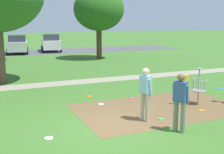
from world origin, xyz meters
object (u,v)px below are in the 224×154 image
object	(u,v)px
frisbee_scattered_a	(161,119)
tree_mid_center	(99,9)
player_throwing	(146,91)
frisbee_far_right	(202,110)
frisbee_near_basket	(101,104)
frisbee_by_tee	(220,89)
parked_car_center_left	(18,44)
player_foreground_watching	(180,99)
parked_car_center_right	(51,43)
disc_golf_basket	(197,85)
frisbee_scattered_b	(90,96)
frisbee_far_left	(132,98)
frisbee_mid_grass	(49,138)

from	to	relation	value
frisbee_scattered_a	tree_mid_center	bearing A→B (deg)	75.90
player_throwing	frisbee_far_right	distance (m)	2.58
frisbee_near_basket	frisbee_by_tee	distance (m)	6.15
frisbee_scattered_a	parked_car_center_left	world-z (taller)	parked_car_center_left
player_foreground_watching	parked_car_center_left	bearing A→B (deg)	94.21
player_throwing	parked_car_center_left	xyz separation A→B (m)	(-1.37, 22.91, -0.05)
player_throwing	parked_car_center_right	distance (m)	23.77
tree_mid_center	parked_car_center_left	distance (m)	9.93
tree_mid_center	parked_car_center_right	xyz separation A→B (m)	(-2.35, 8.13, -3.20)
disc_golf_basket	tree_mid_center	xyz separation A→B (m)	(1.70, 14.67, 3.36)
frisbee_scattered_b	tree_mid_center	xyz separation A→B (m)	(5.08, 11.93, 4.11)
frisbee_far_left	parked_car_center_left	world-z (taller)	parked_car_center_left
frisbee_scattered_b	tree_mid_center	size ratio (longest dim) A/B	0.04
player_foreground_watching	frisbee_far_right	xyz separation A→B (m)	(1.99, 1.37, -0.96)
player_foreground_watching	tree_mid_center	size ratio (longest dim) A/B	0.29
frisbee_far_right	frisbee_far_left	bearing A→B (deg)	120.29
frisbee_by_tee	frisbee_scattered_b	world-z (taller)	same
disc_golf_basket	frisbee_far_left	xyz separation A→B (m)	(-1.87, 1.79, -0.74)
disc_golf_basket	frisbee_scattered_a	bearing A→B (deg)	-156.43
frisbee_scattered_b	parked_car_center_left	distance (m)	19.33
frisbee_scattered_b	frisbee_near_basket	bearing A→B (deg)	-89.62
frisbee_far_right	player_foreground_watching	bearing A→B (deg)	-145.52
frisbee_mid_grass	frisbee_far_right	size ratio (longest dim) A/B	1.05
frisbee_far_right	parked_car_center_left	distance (m)	23.12
player_foreground_watching	frisbee_by_tee	xyz separation A→B (m)	(5.15, 3.79, -0.96)
player_foreground_watching	parked_car_center_right	size ratio (longest dim) A/B	0.39
frisbee_near_basket	frisbee_far_right	size ratio (longest dim) A/B	0.91
player_foreground_watching	frisbee_far_right	bearing A→B (deg)	34.48
frisbee_mid_grass	frisbee_scattered_b	distance (m)	4.61
player_foreground_watching	parked_car_center_left	distance (m)	24.22
frisbee_far_right	frisbee_by_tee	bearing A→B (deg)	37.47
frisbee_far_left	frisbee_scattered_a	distance (m)	2.78
disc_golf_basket	parked_car_center_left	distance (m)	22.42
disc_golf_basket	frisbee_scattered_a	world-z (taller)	disc_golf_basket
frisbee_far_right	frisbee_scattered_a	size ratio (longest dim) A/B	1.11
frisbee_scattered_b	tree_mid_center	bearing A→B (deg)	66.94
frisbee_by_tee	frisbee_mid_grass	xyz separation A→B (m)	(-8.68, -2.78, 0.00)
frisbee_far_left	frisbee_scattered_a	world-z (taller)	same
disc_golf_basket	frisbee_by_tee	world-z (taller)	disc_golf_basket
disc_golf_basket	frisbee_scattered_b	bearing A→B (deg)	141.00
disc_golf_basket	frisbee_far_left	bearing A→B (deg)	136.18
parked_car_center_left	parked_car_center_right	distance (m)	3.58
disc_golf_basket	parked_car_center_right	world-z (taller)	parked_car_center_right
parked_car_center_right	frisbee_scattered_a	bearing A→B (deg)	-93.79
frisbee_mid_grass	parked_car_center_left	distance (m)	23.23
frisbee_near_basket	frisbee_mid_grass	world-z (taller)	same
frisbee_far_right	parked_car_center_right	xyz separation A→B (m)	(-0.27, 23.55, 0.91)
frisbee_scattered_b	player_foreground_watching	bearing A→B (deg)	-78.26
frisbee_scattered_b	parked_car_center_right	xyz separation A→B (m)	(2.73, 20.06, 0.91)
frisbee_scattered_b	parked_car_center_left	bearing A→B (deg)	92.28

